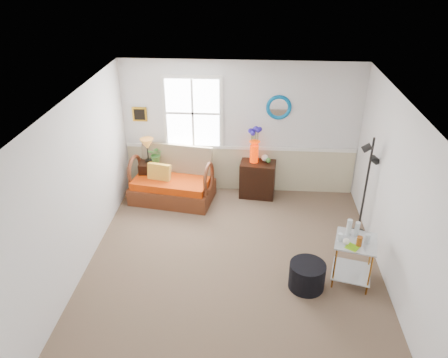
# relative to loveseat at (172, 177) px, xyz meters

# --- Properties ---
(floor) EXTENTS (4.50, 5.00, 0.01)m
(floor) POSITION_rel_loveseat_xyz_m (1.27, -1.97, -0.50)
(floor) COLOR brown
(floor) RESTS_ON ground
(ceiling) EXTENTS (4.50, 5.00, 0.01)m
(ceiling) POSITION_rel_loveseat_xyz_m (1.27, -1.97, 2.10)
(ceiling) COLOR white
(ceiling) RESTS_ON walls
(walls) EXTENTS (4.51, 5.01, 2.60)m
(walls) POSITION_rel_loveseat_xyz_m (1.27, -1.97, 0.80)
(walls) COLOR silver
(walls) RESTS_ON floor
(wainscot) EXTENTS (4.46, 0.02, 0.90)m
(wainscot) POSITION_rel_loveseat_xyz_m (1.27, 0.51, -0.05)
(wainscot) COLOR #C3B891
(wainscot) RESTS_ON walls
(chair_rail) EXTENTS (4.46, 0.04, 0.06)m
(chair_rail) POSITION_rel_loveseat_xyz_m (1.27, 0.50, 0.42)
(chair_rail) COLOR white
(chair_rail) RESTS_ON walls
(window) EXTENTS (1.14, 0.06, 1.44)m
(window) POSITION_rel_loveseat_xyz_m (0.37, 0.50, 1.10)
(window) COLOR white
(window) RESTS_ON walls
(picture) EXTENTS (0.28, 0.03, 0.28)m
(picture) POSITION_rel_loveseat_xyz_m (-0.65, 0.51, 1.05)
(picture) COLOR #B37F1A
(picture) RESTS_ON walls
(mirror) EXTENTS (0.47, 0.07, 0.47)m
(mirror) POSITION_rel_loveseat_xyz_m (1.97, 0.51, 1.25)
(mirror) COLOR #0C7DC4
(mirror) RESTS_ON walls
(loveseat) EXTENTS (1.64, 1.09, 1.00)m
(loveseat) POSITION_rel_loveseat_xyz_m (0.00, 0.00, 0.00)
(loveseat) COLOR brown
(loveseat) RESTS_ON floor
(throw_pillow) EXTENTS (0.45, 0.21, 0.44)m
(throw_pillow) POSITION_rel_loveseat_xyz_m (-0.23, -0.04, 0.05)
(throw_pillow) COLOR #C26E0D
(throw_pillow) RESTS_ON loveseat
(lamp_stand) EXTENTS (0.40, 0.40, 0.67)m
(lamp_stand) POSITION_rel_loveseat_xyz_m (-0.48, 0.25, -0.17)
(lamp_stand) COLOR black
(lamp_stand) RESTS_ON floor
(table_lamp) EXTENTS (0.30, 0.30, 0.48)m
(table_lamp) POSITION_rel_loveseat_xyz_m (-0.50, 0.28, 0.40)
(table_lamp) COLOR #BB702A
(table_lamp) RESTS_ON lamp_stand
(potted_plant) EXTENTS (0.32, 0.35, 0.25)m
(potted_plant) POSITION_rel_loveseat_xyz_m (-0.33, 0.28, 0.29)
(potted_plant) COLOR #447E33
(potted_plant) RESTS_ON lamp_stand
(cabinet) EXTENTS (0.71, 0.49, 0.71)m
(cabinet) POSITION_rel_loveseat_xyz_m (1.64, 0.28, -0.14)
(cabinet) COLOR black
(cabinet) RESTS_ON floor
(flower_vase) EXTENTS (0.25, 0.25, 0.70)m
(flower_vase) POSITION_rel_loveseat_xyz_m (1.55, 0.32, 0.57)
(flower_vase) COLOR red
(flower_vase) RESTS_ON cabinet
(side_table) EXTENTS (0.68, 0.68, 0.72)m
(side_table) POSITION_rel_loveseat_xyz_m (3.02, -2.13, -0.14)
(side_table) COLOR #B17022
(side_table) RESTS_ON floor
(tabletop_items) EXTENTS (0.58, 0.58, 0.25)m
(tabletop_items) POSITION_rel_loveseat_xyz_m (2.97, -2.14, 0.34)
(tabletop_items) COLOR silver
(tabletop_items) RESTS_ON side_table
(floor_lamp) EXTENTS (0.27, 0.27, 1.78)m
(floor_lamp) POSITION_rel_loveseat_xyz_m (3.37, -0.91, 0.39)
(floor_lamp) COLOR black
(floor_lamp) RESTS_ON floor
(ottoman) EXTENTS (0.68, 0.68, 0.40)m
(ottoman) POSITION_rel_loveseat_xyz_m (2.36, -2.31, -0.30)
(ottoman) COLOR black
(ottoman) RESTS_ON floor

